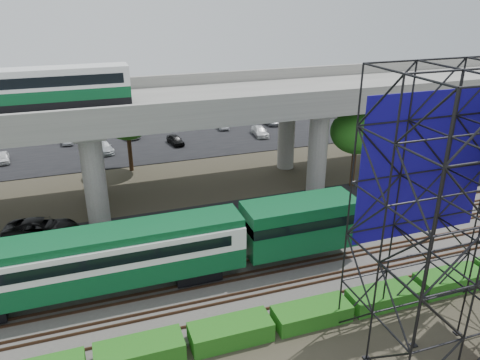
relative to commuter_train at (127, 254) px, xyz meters
name	(u,v)px	position (x,y,z in m)	size (l,w,h in m)	color
ground	(268,284)	(8.75, -2.00, -2.88)	(140.00, 140.00, 0.00)	#474233
ballast_bed	(257,267)	(8.75, 0.00, -2.78)	(90.00, 12.00, 0.20)	slate
service_road	(222,215)	(8.75, 8.50, -2.84)	(90.00, 5.00, 0.08)	black
parking_lot	(169,138)	(8.75, 32.00, -2.84)	(90.00, 18.00, 0.08)	black
harbor_water	(144,102)	(8.75, 54.00, -2.87)	(140.00, 40.00, 0.03)	#456071
rail_tracks	(257,264)	(8.75, 0.00, -2.60)	(90.00, 9.52, 0.16)	#472D1E
commuter_train	(127,254)	(0.00, 0.00, 0.00)	(29.30, 3.06, 4.30)	black
overpass	(193,109)	(7.85, 14.00, 5.33)	(80.00, 12.00, 12.40)	#9E9B93
scaffold_tower	(459,221)	(15.63, -9.98, 4.59)	(9.36, 6.36, 15.00)	black
hedge_strip	(312,313)	(9.75, -6.30, -2.32)	(34.60, 1.80, 1.20)	#175E15
trees	(152,141)	(4.08, 14.17, 2.69)	(40.94, 16.94, 7.69)	#382314
suv	(41,229)	(-5.67, 9.41, -2.03)	(2.56, 5.54, 1.54)	black
parked_cars	(171,134)	(9.04, 31.66, -2.20)	(36.50, 9.74, 1.30)	white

